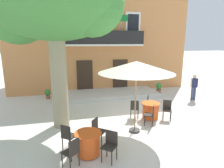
% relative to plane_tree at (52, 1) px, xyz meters
% --- Properties ---
extents(ground_plane, '(120.00, 120.00, 0.00)m').
position_rel_plane_tree_xyz_m(ground_plane, '(3.88, 0.30, -5.04)').
color(ground_plane, silver).
extents(building_facade, '(13.00, 5.09, 7.50)m').
position_rel_plane_tree_xyz_m(building_facade, '(2.93, 7.28, -1.29)').
color(building_facade, '#CC844C').
rests_on(building_facade, ground).
extents(entrance_step_platform, '(6.87, 2.46, 0.25)m').
position_rel_plane_tree_xyz_m(entrance_step_platform, '(2.93, 4.07, -4.92)').
color(entrance_step_platform, silver).
rests_on(entrance_step_platform, ground).
extents(plane_tree, '(5.51, 4.84, 6.80)m').
position_rel_plane_tree_xyz_m(plane_tree, '(0.00, 0.00, 0.00)').
color(plane_tree, gray).
rests_on(plane_tree, ground).
extents(cafe_table_near_tree, '(0.86, 0.86, 0.76)m').
position_rel_plane_tree_xyz_m(cafe_table_near_tree, '(4.15, -0.21, -4.65)').
color(cafe_table_near_tree, '#EA561E').
rests_on(cafe_table_near_tree, ground).
extents(cafe_chair_near_tree_0, '(0.55, 0.55, 0.91)m').
position_rel_plane_tree_xyz_m(cafe_chair_near_tree_0, '(3.84, -0.90, -4.51)').
color(cafe_chair_near_tree_0, '#2D2823').
rests_on(cafe_chair_near_tree_0, ground).
extents(cafe_chair_near_tree_1, '(0.54, 0.54, 0.91)m').
position_rel_plane_tree_xyz_m(cafe_chair_near_tree_1, '(4.86, -0.48, -4.51)').
color(cafe_chair_near_tree_1, '#2D2823').
rests_on(cafe_chair_near_tree_1, ground).
extents(cafe_chair_near_tree_2, '(0.54, 0.54, 0.91)m').
position_rel_plane_tree_xyz_m(cafe_chair_near_tree_2, '(4.43, 0.48, -4.51)').
color(cafe_chair_near_tree_2, '#2D2823').
rests_on(cafe_chair_near_tree_2, ground).
extents(cafe_chair_near_tree_3, '(0.52, 0.52, 0.91)m').
position_rel_plane_tree_xyz_m(cafe_chair_near_tree_3, '(3.42, -0.02, -4.51)').
color(cafe_chair_near_tree_3, '#2D2823').
rests_on(cafe_chair_near_tree_3, ground).
extents(cafe_table_middle, '(0.86, 0.86, 0.76)m').
position_rel_plane_tree_xyz_m(cafe_table_middle, '(0.95, -2.48, -4.65)').
color(cafe_table_middle, '#EA561E').
rests_on(cafe_table_middle, ground).
extents(cafe_chair_middle_0, '(0.56, 0.56, 0.91)m').
position_rel_plane_tree_xyz_m(cafe_chair_middle_0, '(1.58, -2.91, -4.51)').
color(cafe_chair_middle_0, '#2D2823').
rests_on(cafe_chair_middle_0, ground).
extents(cafe_chair_middle_1, '(0.56, 0.56, 0.91)m').
position_rel_plane_tree_xyz_m(cafe_chair_middle_1, '(1.36, -1.85, -4.51)').
color(cafe_chair_middle_1, '#2D2823').
rests_on(cafe_chair_middle_1, ground).
extents(cafe_chair_middle_2, '(0.56, 0.56, 0.91)m').
position_rel_plane_tree_xyz_m(cafe_chair_middle_2, '(0.34, -2.05, -4.51)').
color(cafe_chair_middle_2, '#2D2823').
rests_on(cafe_chair_middle_2, ground).
extents(cafe_chair_middle_3, '(0.56, 0.56, 0.91)m').
position_rel_plane_tree_xyz_m(cafe_chair_middle_3, '(0.43, -3.03, -4.51)').
color(cafe_chair_middle_3, '#2D2823').
rests_on(cafe_chair_middle_3, ground).
extents(cafe_umbrella, '(2.90, 2.90, 2.85)m').
position_rel_plane_tree_xyz_m(cafe_umbrella, '(2.96, -1.30, -2.43)').
color(cafe_umbrella, '#997A56').
rests_on(cafe_umbrella, ground).
extents(ground_planter_left, '(0.35, 0.35, 0.61)m').
position_rel_plane_tree_xyz_m(ground_planter_left, '(-0.85, 4.30, -4.70)').
color(ground_planter_left, '#995638').
rests_on(ground_planter_left, ground).
extents(ground_planter_right, '(0.41, 0.41, 0.73)m').
position_rel_plane_tree_xyz_m(ground_planter_right, '(6.72, 3.96, -4.64)').
color(ground_planter_right, '#995638').
rests_on(ground_planter_right, ground).
extents(pedestrian_near_entrance, '(0.53, 0.29, 1.61)m').
position_rel_plane_tree_xyz_m(pedestrian_near_entrance, '(8.00, 1.87, -4.13)').
color(pedestrian_near_entrance, '#384260').
rests_on(pedestrian_near_entrance, ground).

